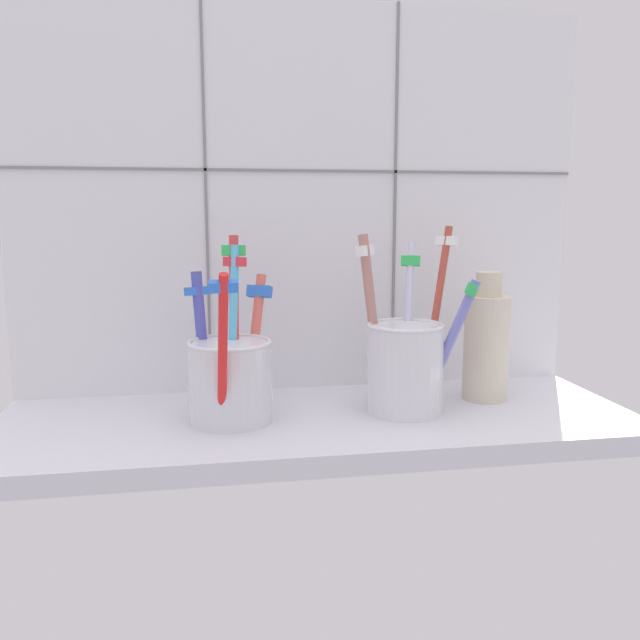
% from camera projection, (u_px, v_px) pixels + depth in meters
% --- Properties ---
extents(counter_slab, '(0.64, 0.22, 0.02)m').
position_uv_depth(counter_slab, '(320.00, 425.00, 0.66)').
color(counter_slab, silver).
rests_on(counter_slab, ground).
extents(tile_wall_back, '(0.64, 0.02, 0.45)m').
position_uv_depth(tile_wall_back, '(301.00, 210.00, 0.74)').
color(tile_wall_back, white).
rests_on(tile_wall_back, ground).
extents(toothbrush_cup_left, '(0.09, 0.15, 0.18)m').
position_uv_depth(toothbrush_cup_left, '(230.00, 374.00, 0.63)').
color(toothbrush_cup_left, silver).
rests_on(toothbrush_cup_left, counter_slab).
extents(toothbrush_cup_right, '(0.12, 0.10, 0.19)m').
position_uv_depth(toothbrush_cup_right, '(406.00, 362.00, 0.66)').
color(toothbrush_cup_right, white).
rests_on(toothbrush_cup_right, counter_slab).
extents(ceramic_vase, '(0.05, 0.05, 0.14)m').
position_uv_depth(ceramic_vase, '(486.00, 344.00, 0.71)').
color(ceramic_vase, beige).
rests_on(ceramic_vase, counter_slab).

